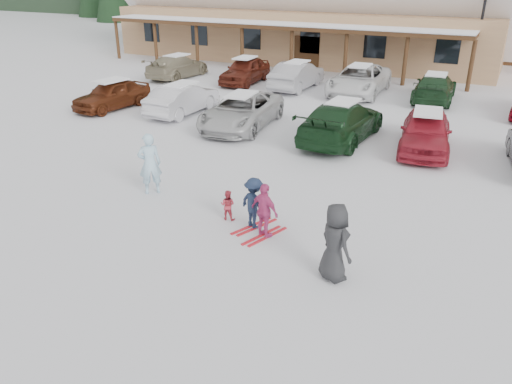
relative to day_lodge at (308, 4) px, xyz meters
The scene contains 20 objects.
ground 29.63m from the day_lodge, 72.16° to the right, with size 160.00×160.00×0.00m, color silver.
day_lodge is the anchor object (origin of this frame).
lamp_post 13.17m from the day_lodge, 17.74° to the right, with size 0.50×0.25×6.44m.
adult_skier 27.17m from the day_lodge, 78.34° to the right, with size 0.69×0.46×1.90m, color #A6D0E4.
toddler_red 28.45m from the day_lodge, 72.63° to the right, with size 0.42×0.33×0.86m, color #C33545.
child_navy 28.76m from the day_lodge, 71.05° to the right, with size 0.91×0.52×1.41m, color #18243E.
skis_child_navy 28.85m from the day_lodge, 71.05° to the right, with size 0.20×1.40×0.03m, color red.
child_magenta 29.23m from the day_lodge, 70.38° to the right, with size 0.86×0.36×1.47m, color #C63C7B.
skis_child_magenta 29.32m from the day_lodge, 70.38° to the right, with size 0.20×1.40×0.03m, color red.
bystander_dark 30.93m from the day_lodge, 67.19° to the right, with size 0.88×0.57×1.81m, color #272729.
parked_car_0 19.55m from the day_lodge, 97.72° to the right, with size 1.65×4.10×1.40m, color #572410.
parked_car_1 18.65m from the day_lodge, 86.75° to the right, with size 1.51×4.32×1.42m, color silver.
parked_car_2 19.85m from the day_lodge, 76.45° to the right, with size 2.40×5.20×1.45m, color #BCBCBC.
parked_car_3 21.12m from the day_lodge, 64.49° to the right, with size 2.20×5.42×1.57m, color #143419.
parked_car_4 22.51m from the day_lodge, 56.82° to the right, with size 1.79×4.45×1.52m, color #A82130.
parked_car_7 12.47m from the day_lodge, 110.44° to the right, with size 1.97×4.84×1.40m, color gray.
parked_car_8 11.30m from the day_lodge, 87.97° to the right, with size 1.79×4.46×1.52m, color #5D2015.
parked_car_9 11.97m from the day_lodge, 70.94° to the right, with size 1.63×4.66×1.54m, color #A3A2A6.
parked_car_10 13.22m from the day_lodge, 55.36° to the right, with size 2.59×5.62×1.56m, color white.
parked_car_11 15.66m from the day_lodge, 42.69° to the right, with size 1.95×4.80×1.39m, color #1B3C20.
Camera 1 is at (5.65, -9.54, 6.28)m, focal length 35.00 mm.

